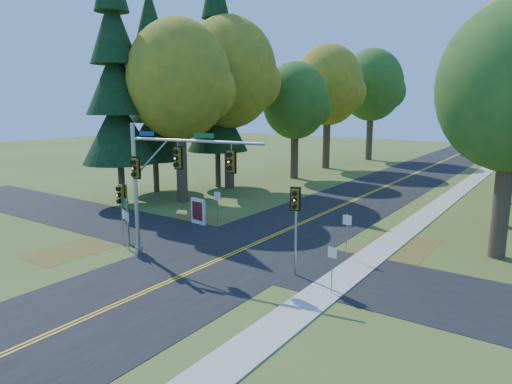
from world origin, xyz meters
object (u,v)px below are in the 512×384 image
Objects in this scene: east_signal_pole at (295,209)px; info_kiosk at (198,211)px; route_sign_cluster at (125,212)px; traffic_mast at (164,173)px.

info_kiosk is (-9.76, 4.37, -2.33)m from east_signal_pole.
east_signal_pole reaches higher than info_kiosk.
east_signal_pole is 1.46× the size of route_sign_cluster.
east_signal_pole is 10.94m from info_kiosk.
route_sign_cluster is at bearing 170.90° from east_signal_pole.
traffic_mast is 4.39× the size of info_kiosk.
info_kiosk is at bearing 137.04° from east_signal_pole.
traffic_mast is at bearing 174.39° from east_signal_pole.
traffic_mast is 3.82m from route_sign_cluster.
east_signal_pole is 9.82m from route_sign_cluster.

